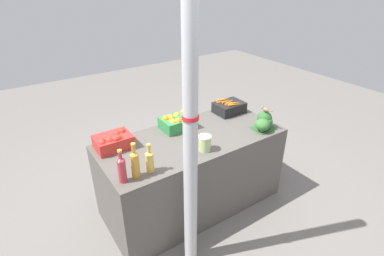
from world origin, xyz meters
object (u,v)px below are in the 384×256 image
object	(u,v)px
orange_crate	(177,122)
pickle_jar	(205,143)
apple_crate	(114,141)
broccoli_pile	(264,122)
juice_bottle_amber	(135,163)
juice_bottle_ruby	(122,169)
support_pole	(190,128)
sparrow_bird	(265,109)
carrot_crate	(229,107)
juice_bottle_golden	(150,160)

from	to	relation	value
orange_crate	pickle_jar	bearing A→B (deg)	-91.48
apple_crate	orange_crate	bearing A→B (deg)	0.95
broccoli_pile	juice_bottle_amber	world-z (taller)	juice_bottle_amber
orange_crate	broccoli_pile	size ratio (longest dim) A/B	1.27
apple_crate	juice_bottle_amber	xyz separation A→B (m)	(-0.01, -0.49, 0.05)
juice_bottle_ruby	support_pole	bearing A→B (deg)	-37.82
apple_crate	orange_crate	size ratio (longest dim) A/B	1.00
orange_crate	sparrow_bird	world-z (taller)	sparrow_bird
support_pole	juice_bottle_ruby	world-z (taller)	support_pole
support_pole	sparrow_bird	xyz separation A→B (m)	(1.11, 0.34, -0.27)
carrot_crate	pickle_jar	bearing A→B (deg)	-144.76
support_pole	pickle_jar	distance (m)	0.63
juice_bottle_amber	pickle_jar	bearing A→B (deg)	1.39
orange_crate	sparrow_bird	distance (m)	0.88
juice_bottle_amber	juice_bottle_golden	world-z (taller)	juice_bottle_amber
juice_bottle_ruby	juice_bottle_golden	bearing A→B (deg)	0.00
apple_crate	juice_bottle_golden	distance (m)	0.51
apple_crate	carrot_crate	size ratio (longest dim) A/B	1.00
support_pole	pickle_jar	world-z (taller)	support_pole
support_pole	broccoli_pile	size ratio (longest dim) A/B	10.19
broccoli_pile	carrot_crate	bearing A→B (deg)	93.48
broccoli_pile	juice_bottle_ruby	world-z (taller)	juice_bottle_ruby
support_pole	juice_bottle_golden	size ratio (longest dim) A/B	10.24
carrot_crate	broccoli_pile	distance (m)	0.50
support_pole	juice_bottle_ruby	bearing A→B (deg)	142.18
juice_bottle_amber	juice_bottle_golden	distance (m)	0.12
orange_crate	juice_bottle_amber	distance (m)	0.84
apple_crate	carrot_crate	distance (m)	1.34
support_pole	apple_crate	xyz separation A→B (m)	(-0.28, 0.80, -0.40)
support_pole	sparrow_bird	distance (m)	1.19
juice_bottle_amber	juice_bottle_golden	bearing A→B (deg)	-0.00
carrot_crate	juice_bottle_ruby	distance (m)	1.54
orange_crate	carrot_crate	size ratio (longest dim) A/B	1.00
orange_crate	sparrow_bird	bearing A→B (deg)	-33.26
juice_bottle_amber	support_pole	bearing A→B (deg)	-46.57
broccoli_pile	pickle_jar	distance (m)	0.72
broccoli_pile	juice_bottle_ruby	size ratio (longest dim) A/B	0.90
support_pole	juice_bottle_amber	size ratio (longest dim) A/B	8.57
carrot_crate	juice_bottle_amber	bearing A→B (deg)	-159.56
apple_crate	pickle_jar	bearing A→B (deg)	-36.47
juice_bottle_golden	pickle_jar	distance (m)	0.54
juice_bottle_ruby	pickle_jar	xyz separation A→B (m)	(0.77, 0.02, -0.04)
support_pole	juice_bottle_amber	xyz separation A→B (m)	(-0.29, 0.31, -0.35)
juice_bottle_amber	orange_crate	bearing A→B (deg)	36.84
juice_bottle_amber	juice_bottle_ruby	bearing A→B (deg)	-180.00
broccoli_pile	juice_bottle_ruby	xyz separation A→B (m)	(-1.49, -0.01, 0.03)
support_pole	juice_bottle_golden	world-z (taller)	support_pole
orange_crate	juice_bottle_amber	bearing A→B (deg)	-143.16
support_pole	sparrow_bird	bearing A→B (deg)	16.99
apple_crate	broccoli_pile	size ratio (longest dim) A/B	1.27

